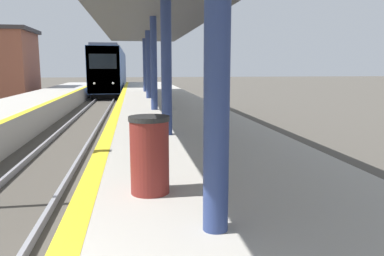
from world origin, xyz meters
TOP-DOWN VIEW (x-y plane):
  - train at (0.00, 40.29)m, footprint 2.62×23.98m
  - station_canopy at (3.09, 12.63)m, footprint 4.54×27.38m
  - trash_bin at (2.49, 2.93)m, footprint 0.53×0.53m

SIDE VIEW (x-z plane):
  - trash_bin at x=2.49m, z-range 1.05..2.06m
  - train at x=0.00m, z-range 0.04..4.62m
  - station_canopy at x=3.09m, z-range 2.71..6.39m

